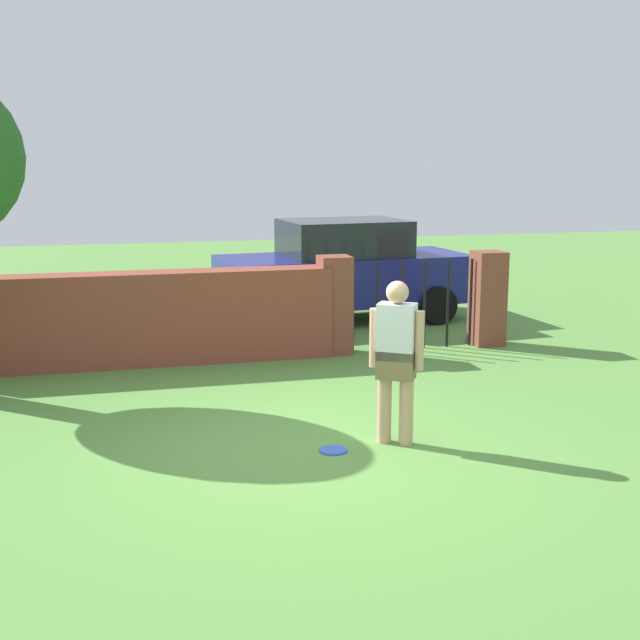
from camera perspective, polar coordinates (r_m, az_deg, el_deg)
name	(u,v)px	position (r m, az deg, el deg)	size (l,w,h in m)	color
ground_plane	(311,448)	(8.25, -0.60, -8.70)	(40.00, 40.00, 0.00)	#568C3D
brick_wall	(136,319)	(11.55, -12.34, 0.06)	(5.32, 0.50, 1.26)	brown
person	(396,355)	(8.17, 5.19, -2.36)	(0.47, 0.38, 1.62)	tan
fence_gate	(413,302)	(12.29, 6.31, 1.24)	(2.80, 0.44, 1.40)	brown
car	(343,270)	(14.33, 1.60, 3.38)	(4.34, 2.22, 1.72)	navy
frisbee_blue	(333,450)	(8.17, 0.91, -8.82)	(0.27, 0.27, 0.02)	blue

